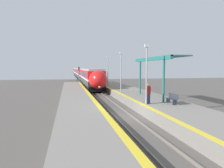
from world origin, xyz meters
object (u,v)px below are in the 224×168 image
(lamppost_near, at_px, (147,70))
(lamppost_far, at_px, (108,69))
(train, at_px, (81,73))
(railway_signal, at_px, (79,74))
(platform_bench, at_px, (172,98))
(lamppost_mid, at_px, (121,69))
(person_waiting, at_px, (148,93))

(lamppost_near, distance_m, lamppost_far, 18.17)
(train, distance_m, lamppost_far, 37.77)
(lamppost_far, bearing_deg, lamppost_near, -90.00)
(railway_signal, bearing_deg, train, 85.65)
(lamppost_near, xyz_separation_m, lamppost_far, (0.00, 18.17, 0.00))
(lamppost_far, bearing_deg, railway_signal, 108.25)
(lamppost_near, height_order, lamppost_far, same)
(platform_bench, height_order, lamppost_far, lamppost_far)
(platform_bench, relative_size, lamppost_mid, 0.32)
(railway_signal, relative_size, lamppost_near, 0.82)
(railway_signal, relative_size, lamppost_far, 0.82)
(person_waiting, height_order, lamppost_near, lamppost_near)
(train, xyz_separation_m, platform_bench, (4.46, -56.12, -0.82))
(platform_bench, height_order, person_waiting, person_waiting)
(train, bearing_deg, platform_bench, -85.46)
(railway_signal, height_order, lamppost_near, lamppost_near)
(platform_bench, relative_size, lamppost_near, 0.32)
(lamppost_mid, bearing_deg, platform_bench, -76.47)
(platform_bench, height_order, lamppost_near, lamppost_near)
(railway_signal, distance_m, lamppost_mid, 22.00)
(person_waiting, relative_size, lamppost_far, 0.34)
(train, height_order, platform_bench, train)
(platform_bench, bearing_deg, railway_signal, 101.64)
(lamppost_mid, bearing_deg, railway_signal, 100.81)
(lamppost_mid, height_order, lamppost_far, same)
(person_waiting, bearing_deg, lamppost_near, -140.83)
(railway_signal, xyz_separation_m, lamppost_mid, (4.12, -21.57, 1.24))
(train, relative_size, lamppost_far, 17.13)
(lamppost_mid, xyz_separation_m, lamppost_far, (0.00, 9.08, 0.00))
(railway_signal, bearing_deg, lamppost_far, -71.75)
(lamppost_near, bearing_deg, platform_bench, -7.01)
(person_waiting, bearing_deg, train, 92.54)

